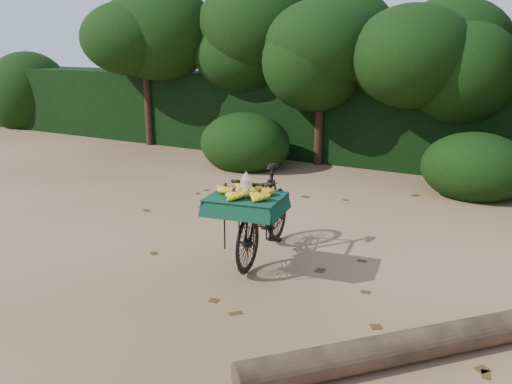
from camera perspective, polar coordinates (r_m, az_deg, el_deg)
The scene contains 7 objects.
ground at distance 6.37m, azimuth 1.94°, elevation -7.73°, with size 80.00×80.00×0.00m, color tan.
vendor_bicycle at distance 6.45m, azimuth 0.77°, elevation -2.14°, with size 0.96×1.92×1.10m.
fallen_log at distance 4.92m, azimuth 19.49°, elevation -14.33°, with size 0.26×0.26×3.67m, color brown.
hedge_backdrop at distance 11.91m, azimuth 16.56°, elevation 6.97°, with size 26.00×1.80×1.80m, color black.
tree_row at distance 11.22m, azimuth 12.69°, elevation 12.41°, with size 14.50×2.00×4.00m, color black, non-canonical shape.
bush_clumps at distance 9.96m, azimuth 16.36°, elevation 2.83°, with size 8.80×1.70×0.90m, color black, non-canonical shape.
leaf_litter at distance 6.91m, azimuth 4.50°, elevation -5.85°, with size 7.00×7.30×0.01m, color #4B2F14, non-canonical shape.
Camera 1 is at (2.75, -5.18, 2.49)m, focal length 38.00 mm.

